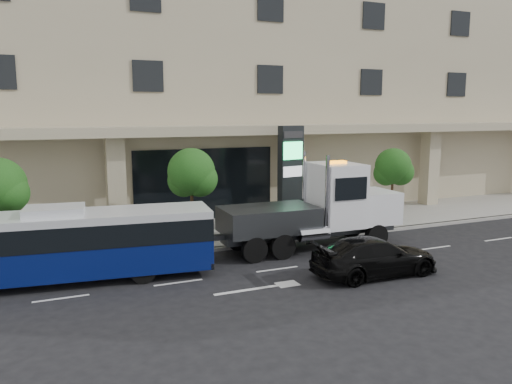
# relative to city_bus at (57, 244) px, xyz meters

# --- Properties ---
(ground) EXTENTS (120.00, 120.00, 0.00)m
(ground) POSITION_rel_city_bus_xyz_m (8.01, -0.25, -1.44)
(ground) COLOR black
(ground) RESTS_ON ground
(sidewalk) EXTENTS (120.00, 6.00, 0.15)m
(sidewalk) POSITION_rel_city_bus_xyz_m (8.01, 4.75, -1.36)
(sidewalk) COLOR gray
(sidewalk) RESTS_ON ground
(curb) EXTENTS (120.00, 0.30, 0.15)m
(curb) POSITION_rel_city_bus_xyz_m (8.01, 1.75, -1.36)
(curb) COLOR gray
(curb) RESTS_ON ground
(convention_center) EXTENTS (60.00, 17.60, 20.00)m
(convention_center) POSITION_rel_city_bus_xyz_m (8.01, 15.17, 8.54)
(convention_center) COLOR tan
(convention_center) RESTS_ON ground
(tree_mid) EXTENTS (2.28, 2.20, 4.38)m
(tree_mid) POSITION_rel_city_bus_xyz_m (6.04, 3.34, 1.82)
(tree_mid) COLOR #422B19
(tree_mid) RESTS_ON sidewalk
(tree_right) EXTENTS (2.10, 2.00, 4.04)m
(tree_right) POSITION_rel_city_bus_xyz_m (17.54, 3.34, 1.60)
(tree_right) COLOR #422B19
(tree_right) RESTS_ON sidewalk
(city_bus) EXTENTS (11.33, 3.57, 2.82)m
(city_bus) POSITION_rel_city_bus_xyz_m (0.00, 0.00, 0.00)
(city_bus) COLOR black
(city_bus) RESTS_ON ground
(tow_truck) EXTENTS (9.54, 2.52, 4.34)m
(tow_truck) POSITION_rel_city_bus_xyz_m (11.16, 0.43, 0.35)
(tow_truck) COLOR #2D3033
(tow_truck) RESTS_ON ground
(black_sedan) EXTENTS (5.06, 2.12, 1.46)m
(black_sedan) POSITION_rel_city_bus_xyz_m (11.12, -3.82, -0.70)
(black_sedan) COLOR black
(black_sedan) RESTS_ON ground
(signage_pylon) EXTENTS (1.39, 0.70, 5.32)m
(signage_pylon) POSITION_rel_city_bus_xyz_m (11.37, 3.74, 1.42)
(signage_pylon) COLOR black
(signage_pylon) RESTS_ON sidewalk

